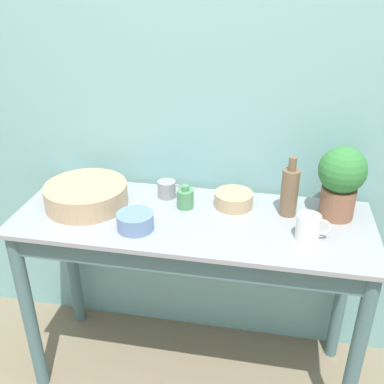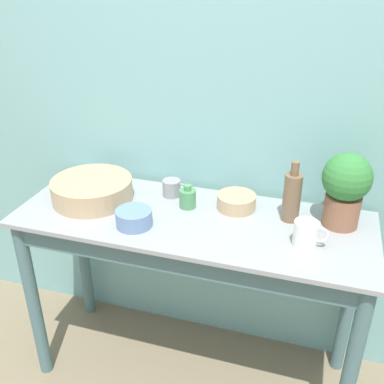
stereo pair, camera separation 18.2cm
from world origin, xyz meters
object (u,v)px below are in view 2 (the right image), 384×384
at_px(bowl_small_blue, 134,218).
at_px(bowl_wash_large, 92,190).
at_px(bottle_tall, 292,196).
at_px(bottle_short, 188,198).
at_px(potted_plant, 346,187).
at_px(mug_white, 306,234).
at_px(bowl_small_tan, 236,202).
at_px(mug_grey, 172,188).

bearing_deg(bowl_small_blue, bowl_wash_large, 150.57).
bearing_deg(bottle_tall, bottle_short, -177.09).
height_order(potted_plant, bowl_wash_large, potted_plant).
distance_m(mug_white, bowl_small_tan, 0.37).
height_order(bowl_wash_large, bowl_small_tan, bowl_wash_large).
height_order(potted_plant, bowl_small_blue, potted_plant).
bearing_deg(bowl_small_tan, bottle_short, -166.09).
height_order(mug_white, bowl_small_blue, mug_white).
distance_m(bowl_wash_large, bottle_tall, 0.87).
xyz_separation_m(potted_plant, mug_white, (-0.12, -0.20, -0.12)).
distance_m(mug_white, mug_grey, 0.66).
xyz_separation_m(potted_plant, mug_grey, (-0.74, 0.04, -0.13)).
distance_m(bowl_wash_large, bowl_small_tan, 0.64).
relative_size(bottle_short, mug_white, 0.80).
bearing_deg(bowl_small_tan, mug_white, -33.79).
distance_m(bottle_tall, bowl_small_tan, 0.25).
bearing_deg(bottle_tall, bowl_small_blue, -158.59).
relative_size(bottle_short, mug_grey, 0.92).
height_order(bowl_wash_large, bowl_small_blue, bowl_wash_large).
height_order(potted_plant, bowl_small_tan, potted_plant).
xyz_separation_m(potted_plant, bottle_short, (-0.63, -0.04, -0.13)).
xyz_separation_m(mug_grey, bowl_small_tan, (0.31, -0.03, -0.01)).
xyz_separation_m(bottle_short, mug_white, (0.51, -0.16, 0.01)).
height_order(bottle_short, bowl_small_blue, bottle_short).
xyz_separation_m(bowl_wash_large, bowl_small_tan, (0.63, 0.11, -0.02)).
distance_m(bowl_wash_large, mug_white, 0.95).
xyz_separation_m(bowl_wash_large, bowl_small_blue, (0.27, -0.15, -0.01)).
relative_size(bottle_short, bowl_small_blue, 0.71).
relative_size(bowl_wash_large, bowl_small_blue, 2.42).
distance_m(potted_plant, bottle_tall, 0.21).
bearing_deg(mug_white, potted_plant, 58.31).
height_order(potted_plant, bottle_tall, potted_plant).
bearing_deg(bowl_small_tan, bottle_tall, -7.01).
bearing_deg(bowl_wash_large, bottle_tall, 5.45).
distance_m(potted_plant, bowl_wash_large, 1.07).
bearing_deg(bowl_small_blue, potted_plant, 17.66).
distance_m(bottle_tall, bowl_small_blue, 0.64).
bearing_deg(mug_grey, bottle_short, -38.95).
xyz_separation_m(bottle_short, bowl_small_blue, (-0.16, -0.21, -0.01)).
bearing_deg(potted_plant, bottle_short, -176.27).
relative_size(potted_plant, bowl_small_blue, 2.09).
height_order(bowl_wash_large, bottle_short, bottle_short).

